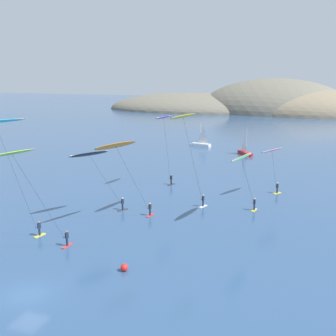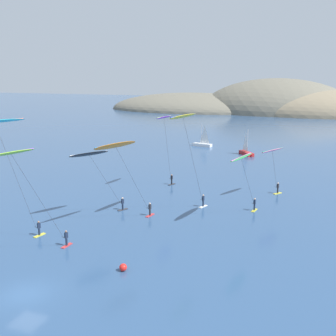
{
  "view_description": "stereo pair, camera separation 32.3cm",
  "coord_description": "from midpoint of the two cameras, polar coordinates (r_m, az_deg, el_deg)",
  "views": [
    {
      "loc": [
        21.35,
        -25.08,
        17.42
      ],
      "look_at": [
        3.26,
        24.1,
        5.68
      ],
      "focal_mm": 45.0,
      "sensor_mm": 36.0,
      "label": 1
    },
    {
      "loc": [
        21.65,
        -24.97,
        17.42
      ],
      "look_at": [
        3.26,
        24.1,
        5.68
      ],
      "focal_mm": 45.0,
      "sensor_mm": 36.0,
      "label": 2
    }
  ],
  "objects": [
    {
      "name": "kitesurfer_orange",
      "position": [
        47.49,
        -6.57,
        2.36
      ],
      "size": [
        3.89,
        9.02,
        10.12
      ],
      "color": "red",
      "rests_on": "ground"
    },
    {
      "name": "sailboat_near",
      "position": [
        93.85,
        10.75,
        2.11
      ],
      "size": [
        4.34,
        5.33,
        5.7
      ],
      "color": "#B22323",
      "rests_on": "ground"
    },
    {
      "name": "kitesurfer_yellow",
      "position": [
        49.94,
        2.47,
        5.96
      ],
      "size": [
        2.76,
        9.24,
        12.92
      ],
      "color": "silver",
      "rests_on": "ground"
    },
    {
      "name": "kitesurfer_lime",
      "position": [
        39.89,
        -19.48,
        0.58
      ],
      "size": [
        3.0,
        8.57,
        10.92
      ],
      "color": "red",
      "rests_on": "ground"
    },
    {
      "name": "kitesurfer_pink",
      "position": [
        61.84,
        14.17,
        1.84
      ],
      "size": [
        3.33,
        5.46,
        7.13
      ],
      "color": "yellow",
      "rests_on": "ground"
    },
    {
      "name": "sailboat_far",
      "position": [
        104.13,
        4.62,
        3.32
      ],
      "size": [
        5.97,
        2.38,
        5.7
      ],
      "color": "white",
      "rests_on": "ground"
    },
    {
      "name": "kitesurfer_purple",
      "position": [
        64.07,
        -0.27,
        5.85
      ],
      "size": [
        1.8,
        5.42,
        11.32
      ],
      "color": "#2D2D33",
      "rests_on": "ground"
    },
    {
      "name": "marker_buoy",
      "position": [
        39.21,
        -5.86,
        -13.24
      ],
      "size": [
        0.7,
        0.7,
        0.7
      ],
      "primitive_type": "sphere",
      "color": "red",
      "rests_on": "ground"
    },
    {
      "name": "kitesurfer_black",
      "position": [
        51.59,
        -10.1,
        1.31
      ],
      "size": [
        4.7,
        7.48,
        8.43
      ],
      "color": "#2D2D33",
      "rests_on": "ground"
    },
    {
      "name": "ground_plane",
      "position": [
        37.31,
        -18.45,
        -15.9
      ],
      "size": [
        600.0,
        600.0,
        0.0
      ],
      "primitive_type": "plane",
      "color": "#2D4C75"
    },
    {
      "name": "headland_island",
      "position": [
        204.45,
        12.41,
        7.45
      ],
      "size": [
        135.95,
        54.35,
        31.07
      ],
      "color": "#84755B",
      "rests_on": "ground"
    },
    {
      "name": "kitesurfer_green",
      "position": [
        49.99,
        10.23,
        0.82
      ],
      "size": [
        2.49,
        9.07,
        8.21
      ],
      "color": "yellow",
      "rests_on": "ground"
    }
  ]
}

